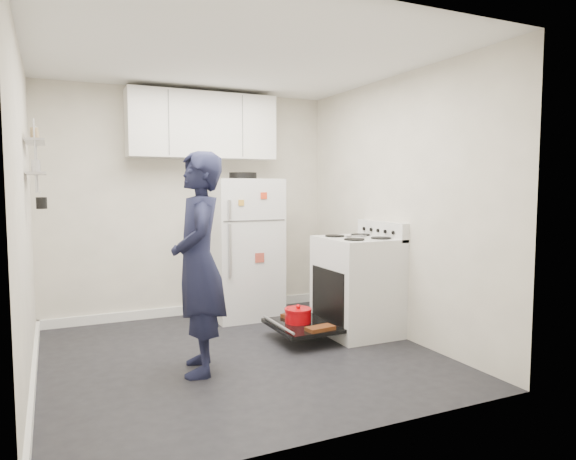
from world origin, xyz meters
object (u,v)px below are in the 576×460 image
electric_range (356,286)px  person (199,263)px  refrigerator (243,248)px  open_oven_door (301,322)px

electric_range → person: (-1.67, -0.38, 0.39)m
refrigerator → person: (-0.90, -1.48, 0.09)m
electric_range → person: bearing=-167.3°
person → refrigerator: bearing=160.8°
open_oven_door → refrigerator: (-0.18, 1.08, 0.59)m
electric_range → person: size_ratio=0.64×
open_oven_door → refrigerator: refrigerator is taller
refrigerator → person: person is taller
open_oven_door → person: person is taller
electric_range → refrigerator: bearing=125.0°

